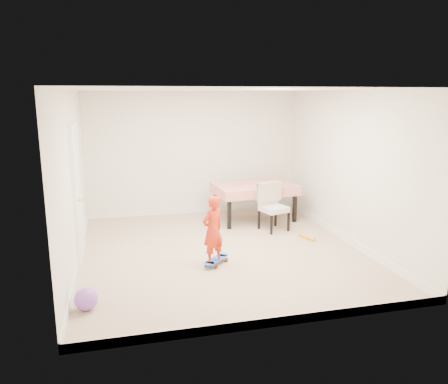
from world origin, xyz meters
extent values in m
plane|color=tan|center=(0.00, 0.00, 0.00)|extent=(5.00, 5.00, 0.00)
cube|color=white|center=(0.00, 0.00, 2.58)|extent=(4.50, 5.00, 0.04)
cube|color=silver|center=(0.00, 2.48, 1.30)|extent=(4.50, 0.04, 2.60)
cube|color=silver|center=(0.00, -2.48, 1.30)|extent=(4.50, 0.04, 2.60)
cube|color=silver|center=(-2.23, 0.00, 1.30)|extent=(0.04, 5.00, 2.60)
cube|color=silver|center=(2.23, 0.00, 1.30)|extent=(0.04, 5.00, 2.60)
cube|color=white|center=(-2.22, 0.30, 1.02)|extent=(0.11, 0.94, 2.11)
cube|color=white|center=(0.00, 2.49, 0.06)|extent=(4.50, 0.02, 0.12)
cube|color=white|center=(0.00, -2.49, 0.06)|extent=(4.50, 0.02, 0.12)
cube|color=white|center=(-2.24, 0.00, 0.06)|extent=(0.02, 5.00, 0.12)
cube|color=white|center=(2.24, 0.00, 0.06)|extent=(0.02, 5.00, 0.12)
imported|color=red|center=(-0.26, -0.58, 0.52)|extent=(0.46, 0.41, 1.05)
sphere|color=#9253C7|center=(-2.04, -1.59, 0.14)|extent=(0.28, 0.28, 0.28)
cylinder|color=gold|center=(1.65, 0.24, 0.03)|extent=(0.18, 0.40, 0.06)
camera|label=1|loc=(-1.59, -6.64, 2.52)|focal=35.00mm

